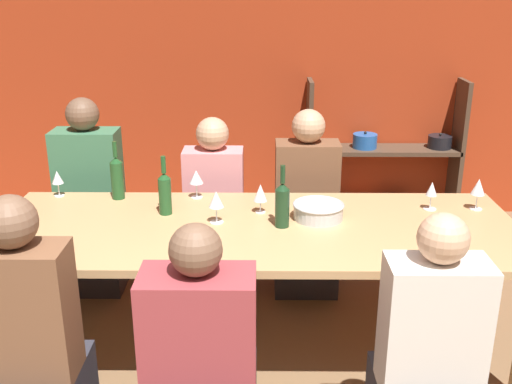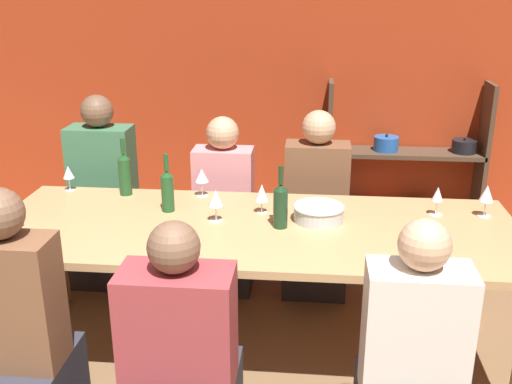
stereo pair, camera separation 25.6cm
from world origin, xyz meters
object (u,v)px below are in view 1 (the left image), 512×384
(wine_glass_red_a, at_px, (4,223))
(wine_glass_empty_a, at_px, (7,215))
(wine_bottle_amber, at_px, (165,192))
(person_near_a, at_px, (427,384))
(wine_bottle_green, at_px, (117,177))
(wine_glass_red_c, at_px, (57,178))
(wine_glass_white_b, at_px, (478,188))
(wine_glass_white_c, at_px, (216,200))
(wine_glass_white_a, at_px, (260,193))
(person_far_b, at_px, (306,223))
(shelf_unit, at_px, (380,174))
(person_far_a, at_px, (93,218))
(dining_table, at_px, (256,239))
(person_far_c, at_px, (215,225))
(wine_bottle_dark, at_px, (282,204))
(mixing_bowl, at_px, (318,210))
(person_near_c, at_px, (33,378))
(wine_glass_red_b, at_px, (432,190))
(wine_glass_red_d, at_px, (196,178))

(wine_glass_red_a, bearing_deg, wine_glass_empty_a, 107.18)
(wine_bottle_amber, relative_size, person_near_a, 0.28)
(wine_bottle_green, bearing_deg, wine_glass_red_c, 174.04)
(wine_bottle_amber, bearing_deg, wine_glass_white_b, 2.77)
(wine_bottle_amber, height_order, wine_glass_white_c, wine_bottle_amber)
(person_near_a, bearing_deg, wine_glass_white_a, 123.49)
(wine_glass_white_c, height_order, person_far_b, person_far_b)
(shelf_unit, height_order, person_far_a, person_far_a)
(dining_table, bearing_deg, wine_glass_red_a, -166.30)
(wine_glass_white_c, xyz_separation_m, person_near_a, (0.90, -0.87, -0.46))
(person_far_b, bearing_deg, wine_glass_white_b, 147.10)
(shelf_unit, bearing_deg, wine_bottle_green, -139.19)
(wine_glass_white_b, bearing_deg, person_far_c, 159.44)
(wine_bottle_dark, bearing_deg, person_far_c, 117.02)
(dining_table, bearing_deg, person_far_b, 68.61)
(wine_glass_red_c, bearing_deg, shelf_unit, 35.20)
(mixing_bowl, xyz_separation_m, person_near_a, (0.37, -0.94, -0.39))
(wine_glass_white_c, distance_m, wine_glass_red_c, 1.04)
(person_far_c, bearing_deg, wine_glass_empty_a, 45.91)
(wine_bottle_dark, xyz_separation_m, wine_glass_red_c, (-1.30, 0.45, -0.02))
(wine_glass_white_a, xyz_separation_m, person_far_a, (-1.12, 0.65, -0.41))
(dining_table, xyz_separation_m, wine_glass_white_b, (1.22, 0.25, 0.20))
(wine_glass_white_b, bearing_deg, wine_glass_red_a, -167.38)
(wine_glass_white_c, distance_m, wine_glass_red_a, 1.02)
(person_near_c, bearing_deg, mixing_bowl, 38.22)
(wine_glass_white_b, distance_m, wine_glass_white_c, 1.44)
(dining_table, bearing_deg, shelf_unit, 62.51)
(person_far_a, bearing_deg, wine_glass_red_b, 163.95)
(wine_glass_white_b, bearing_deg, shelf_unit, 95.86)
(wine_glass_white_b, distance_m, person_far_c, 1.67)
(mixing_bowl, relative_size, wine_bottle_amber, 0.84)
(mixing_bowl, relative_size, person_far_b, 0.23)
(wine_glass_red_a, distance_m, wine_glass_red_b, 2.20)
(mixing_bowl, xyz_separation_m, wine_glass_red_d, (-0.68, 0.32, 0.08))
(wine_glass_empty_a, bearing_deg, person_far_c, 45.91)
(wine_bottle_dark, distance_m, person_far_b, 0.96)
(wine_glass_red_a, distance_m, person_near_c, 0.77)
(wine_bottle_green, bearing_deg, person_far_c, 37.85)
(person_far_b, bearing_deg, wine_glass_empty_a, 32.50)
(wine_glass_red_a, bearing_deg, wine_bottle_amber, 33.52)
(shelf_unit, relative_size, wine_glass_red_a, 7.02)
(wine_glass_red_a, xyz_separation_m, person_near_a, (1.87, -0.54, -0.47))
(wine_glass_red_a, bearing_deg, dining_table, 13.70)
(wine_glass_empty_a, bearing_deg, wine_bottle_dark, 6.30)
(wine_bottle_dark, height_order, person_near_a, person_near_a)
(wine_bottle_amber, xyz_separation_m, wine_glass_white_a, (0.51, 0.02, -0.02))
(wine_glass_white_c, bearing_deg, mixing_bowl, 6.41)
(mixing_bowl, bearing_deg, wine_bottle_dark, -151.00)
(wine_glass_white_c, height_order, wine_glass_red_c, wine_glass_white_c)
(wine_bottle_green, bearing_deg, person_near_c, -93.82)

